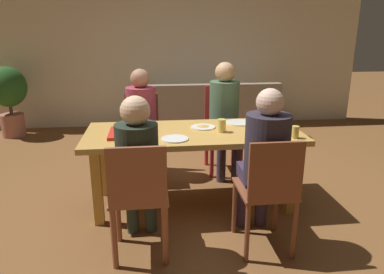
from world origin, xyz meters
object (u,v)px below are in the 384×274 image
at_px(chair_0, 139,197).
at_px(person_1, 264,155).
at_px(drinking_glass_3, 262,123).
at_px(person_2, 141,115).
at_px(plate_0, 175,139).
at_px(drinking_glass_2, 222,126).
at_px(chair_2, 142,131).
at_px(plate_1, 203,127).
at_px(plate_2, 238,123).
at_px(pizza_box_0, 131,133).
at_px(potted_plant, 9,94).
at_px(drinking_glass_1, 266,120).
at_px(chair_1, 269,189).
at_px(couch, 206,115).
at_px(person_3, 225,109).
at_px(person_0, 138,162).
at_px(dining_table, 193,140).
at_px(drinking_glass_0, 295,132).

height_order(chair_0, person_1, person_1).
height_order(person_1, drinking_glass_3, person_1).
bearing_deg(person_1, person_2, 123.41).
height_order(plate_0, drinking_glass_2, drinking_glass_2).
bearing_deg(chair_2, plate_0, -74.80).
distance_m(plate_1, drinking_glass_3, 0.55).
relative_size(plate_0, plate_2, 0.90).
distance_m(person_1, pizza_box_0, 1.22).
bearing_deg(potted_plant, drinking_glass_1, -37.38).
distance_m(chair_1, plate_2, 1.11).
bearing_deg(person_2, plate_1, -45.66).
relative_size(plate_0, plate_1, 1.01).
bearing_deg(person_1, chair_0, -172.47).
bearing_deg(chair_1, pizza_box_0, 141.16).
xyz_separation_m(plate_2, drinking_glass_1, (0.24, -0.14, 0.05)).
bearing_deg(drinking_glass_2, couch, 84.24).
distance_m(person_3, potted_plant, 3.52).
xyz_separation_m(chair_1, person_3, (0.00, 1.61, 0.24)).
height_order(chair_2, person_3, person_3).
bearing_deg(pizza_box_0, person_3, 37.48).
bearing_deg(plate_0, person_1, -36.27).
height_order(person_2, plate_2, person_2).
bearing_deg(chair_0, potted_plant, 120.99).
bearing_deg(person_3, person_2, -178.09).
bearing_deg(person_0, pizza_box_0, 96.98).
relative_size(chair_1, drinking_glass_3, 6.81).
bearing_deg(plate_2, plate_1, -161.59).
bearing_deg(pizza_box_0, drinking_glass_3, -0.71).
relative_size(dining_table, drinking_glass_0, 18.46).
bearing_deg(drinking_glass_3, person_2, 145.67).
bearing_deg(plate_0, chair_2, 105.20).
distance_m(person_3, drinking_glass_1, 0.71).
relative_size(person_1, drinking_glass_1, 10.93).
bearing_deg(dining_table, drinking_glass_1, 7.52).
xyz_separation_m(chair_1, potted_plant, (-3.00, 3.45, 0.15)).
bearing_deg(person_3, dining_table, -121.15).
height_order(drinking_glass_0, drinking_glass_1, drinking_glass_1).
bearing_deg(person_3, drinking_glass_3, -77.16).
distance_m(plate_1, couch, 2.39).
relative_size(drinking_glass_0, drinking_glass_1, 0.94).
bearing_deg(person_3, person_0, -123.12).
relative_size(chair_2, drinking_glass_0, 8.60).
xyz_separation_m(person_2, plate_0, (0.30, -0.96, 0.02)).
bearing_deg(person_0, chair_1, -9.86).
bearing_deg(drinking_glass_3, chair_0, -145.08).
height_order(chair_0, chair_1, chair_1).
bearing_deg(person_1, plate_0, 143.73).
relative_size(chair_1, person_3, 0.72).
bearing_deg(person_0, person_1, -0.93).
bearing_deg(plate_0, pizza_box_0, 151.80).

